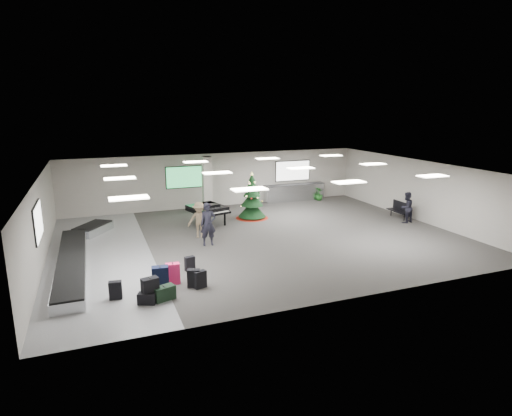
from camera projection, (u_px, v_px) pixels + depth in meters
name	position (u px, v px, depth m)	size (l,w,h in m)	color
ground	(260.00, 238.00, 19.75)	(18.00, 18.00, 0.00)	#363431
room_envelope	(247.00, 186.00, 19.68)	(18.02, 14.02, 3.21)	#A29D94
baggage_carousel	(77.00, 255.00, 16.87)	(2.28, 9.71, 0.43)	silver
service_counter	(294.00, 192.00, 27.41)	(4.05, 0.65, 1.08)	silver
suitcase_0	(150.00, 290.00, 13.18)	(0.56, 0.40, 0.81)	black
suitcase_1	(194.00, 278.00, 14.27)	(0.46, 0.35, 0.65)	black
pink_suitcase	(173.00, 274.00, 14.56)	(0.49, 0.30, 0.75)	#FF2161
suitcase_3	(190.00, 264.00, 15.75)	(0.39, 0.27, 0.56)	black
navy_suitcase	(160.00, 278.00, 14.04)	(0.56, 0.36, 0.84)	black
suitcase_5	(115.00, 290.00, 13.40)	(0.42, 0.26, 0.61)	black
green_duffel	(164.00, 293.00, 13.36)	(0.75, 0.54, 0.47)	black
suitcase_7	(200.00, 279.00, 14.25)	(0.45, 0.33, 0.61)	black
black_duffel	(147.00, 298.00, 13.11)	(0.61, 0.48, 0.37)	black
christmas_tree	(252.00, 202.00, 23.07)	(1.77, 1.77, 2.53)	maroon
grand_piano	(208.00, 209.00, 21.77)	(2.01, 2.34, 1.15)	black
bench	(399.00, 209.00, 23.15)	(0.52, 1.42, 0.89)	black
traveler_a	(208.00, 224.00, 18.50)	(0.69, 0.45, 1.88)	black
traveler_b	(199.00, 220.00, 19.65)	(1.07, 0.62, 1.66)	#7C664C
traveler_bench	(406.00, 207.00, 22.14)	(0.79, 0.61, 1.62)	black
potted_plant_left	(257.00, 198.00, 26.34)	(0.47, 0.38, 0.86)	#194114
potted_plant_right	(319.00, 194.00, 27.57)	(0.47, 0.47, 0.83)	#194114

